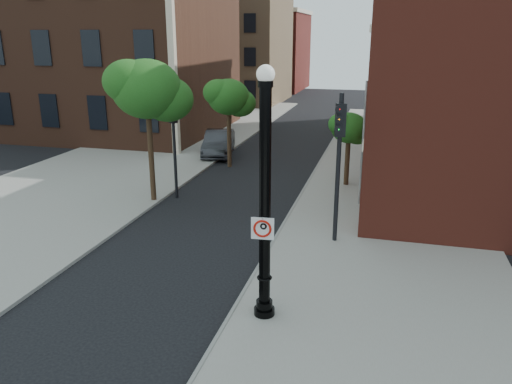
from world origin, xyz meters
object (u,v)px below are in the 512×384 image
(no_parking_sign, at_px, (263,228))
(parked_car, at_px, (219,143))
(lamppost, at_px, (265,211))
(traffic_signal_right, at_px, (339,145))
(traffic_signal_left, at_px, (174,129))

(no_parking_sign, relative_size, parked_car, 0.12)
(lamppost, relative_size, no_parking_sign, 11.36)
(lamppost, height_order, no_parking_sign, lamppost)
(parked_car, relative_size, traffic_signal_right, 0.86)
(traffic_signal_left, bearing_deg, no_parking_sign, -33.58)
(lamppost, bearing_deg, parked_car, 112.52)
(lamppost, height_order, parked_car, lamppost)
(parked_car, xyz_separation_m, traffic_signal_left, (0.95, -8.85, 2.49))
(no_parking_sign, relative_size, traffic_signal_left, 0.12)
(lamppost, distance_m, traffic_signal_left, 11.10)
(no_parking_sign, distance_m, traffic_signal_left, 11.25)
(parked_car, bearing_deg, lamppost, -79.37)
(parked_car, relative_size, traffic_signal_left, 0.97)
(traffic_signal_left, bearing_deg, traffic_signal_right, -2.65)
(lamppost, height_order, traffic_signal_left, lamppost)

